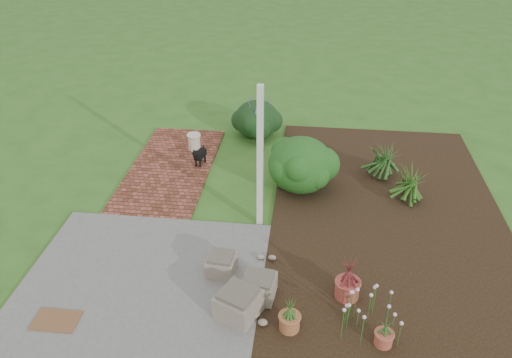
# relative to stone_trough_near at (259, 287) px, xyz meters

# --- Properties ---
(ground) EXTENTS (80.00, 80.00, 0.00)m
(ground) POSITION_rel_stone_trough_near_xyz_m (-0.48, 1.65, -0.19)
(ground) COLOR #33631F
(ground) RESTS_ON ground
(concrete_patio) EXTENTS (3.50, 3.50, 0.04)m
(concrete_patio) POSITION_rel_stone_trough_near_xyz_m (-1.73, -0.10, -0.17)
(concrete_patio) COLOR slate
(concrete_patio) RESTS_ON ground
(brick_path) EXTENTS (1.60, 3.50, 0.04)m
(brick_path) POSITION_rel_stone_trough_near_xyz_m (-2.18, 3.40, -0.17)
(brick_path) COLOR #5B2D1C
(brick_path) RESTS_ON ground
(garden_bed) EXTENTS (4.00, 7.00, 0.03)m
(garden_bed) POSITION_rel_stone_trough_near_xyz_m (2.02, 2.15, -0.17)
(garden_bed) COLOR black
(garden_bed) RESTS_ON ground
(veranda_post) EXTENTS (0.10, 0.10, 2.50)m
(veranda_post) POSITION_rel_stone_trough_near_xyz_m (-0.18, 1.75, 1.06)
(veranda_post) COLOR white
(veranda_post) RESTS_ON ground
(stone_trough_near) EXTENTS (0.50, 0.50, 0.30)m
(stone_trough_near) POSITION_rel_stone_trough_near_xyz_m (0.00, 0.00, 0.00)
(stone_trough_near) COLOR #7B735A
(stone_trough_near) RESTS_ON concrete_patio
(stone_trough_mid) EXTENTS (0.69, 0.69, 0.34)m
(stone_trough_mid) POSITION_rel_stone_trough_near_xyz_m (-0.24, -0.38, 0.02)
(stone_trough_mid) COLOR gray
(stone_trough_mid) RESTS_ON concrete_patio
(stone_trough_far) EXTENTS (0.44, 0.44, 0.27)m
(stone_trough_far) POSITION_rel_stone_trough_near_xyz_m (-0.61, 0.42, -0.01)
(stone_trough_far) COLOR gray
(stone_trough_far) RESTS_ON concrete_patio
(coir_doormat) EXTENTS (0.61, 0.39, 0.02)m
(coir_doormat) POSITION_rel_stone_trough_near_xyz_m (-2.63, -0.78, -0.14)
(coir_doormat) COLOR brown
(coir_doormat) RESTS_ON concrete_patio
(black_dog) EXTENTS (0.22, 0.46, 0.40)m
(black_dog) POSITION_rel_stone_trough_near_xyz_m (-1.61, 3.54, 0.09)
(black_dog) COLOR black
(black_dog) RESTS_ON brick_path
(cream_ceramic_urn) EXTENTS (0.31, 0.31, 0.35)m
(cream_ceramic_urn) POSITION_rel_stone_trough_near_xyz_m (-1.87, 4.20, 0.02)
(cream_ceramic_urn) COLOR beige
(cream_ceramic_urn) RESTS_ON brick_path
(evergreen_shrub) EXTENTS (1.38, 1.38, 1.04)m
(evergreen_shrub) POSITION_rel_stone_trough_near_xyz_m (0.45, 2.94, 0.36)
(evergreen_shrub) COLOR #0E3915
(evergreen_shrub) RESTS_ON garden_bed
(agapanthus_clump_back) EXTENTS (0.93, 0.93, 0.78)m
(agapanthus_clump_back) POSITION_rel_stone_trough_near_xyz_m (2.41, 2.76, 0.23)
(agapanthus_clump_back) COLOR #133C15
(agapanthus_clump_back) RESTS_ON garden_bed
(agapanthus_clump_front) EXTENTS (0.90, 0.90, 0.79)m
(agapanthus_clump_front) POSITION_rel_stone_trough_near_xyz_m (2.02, 3.58, 0.24)
(agapanthus_clump_front) COLOR #133611
(agapanthus_clump_front) RESTS_ON garden_bed
(pink_flower_patch) EXTENTS (1.10, 1.10, 0.57)m
(pink_flower_patch) POSITION_rel_stone_trough_near_xyz_m (1.51, -0.45, 0.13)
(pink_flower_patch) COLOR #113D0F
(pink_flower_patch) RESTS_ON garden_bed
(terracotta_pot_bronze) EXTENTS (0.38, 0.38, 0.28)m
(terracotta_pot_bronze) POSITION_rel_stone_trough_near_xyz_m (1.23, 0.13, -0.02)
(terracotta_pot_bronze) COLOR #AF483B
(terracotta_pot_bronze) RESTS_ON garden_bed
(terracotta_pot_small_left) EXTENTS (0.29, 0.29, 0.19)m
(terracotta_pot_small_left) POSITION_rel_stone_trough_near_xyz_m (1.65, -0.66, -0.06)
(terracotta_pot_small_left) COLOR #B1513C
(terracotta_pot_small_left) RESTS_ON garden_bed
(terracotta_pot_small_right) EXTENTS (0.30, 0.30, 0.23)m
(terracotta_pot_small_right) POSITION_rel_stone_trough_near_xyz_m (0.46, -0.54, -0.04)
(terracotta_pot_small_right) COLOR #AB6439
(terracotta_pot_small_right) RESTS_ON garden_bed
(purple_flowering_bush) EXTENTS (1.19, 1.19, 0.86)m
(purple_flowering_bush) POSITION_rel_stone_trough_near_xyz_m (-0.61, 5.09, 0.24)
(purple_flowering_bush) COLOR black
(purple_flowering_bush) RESTS_ON ground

